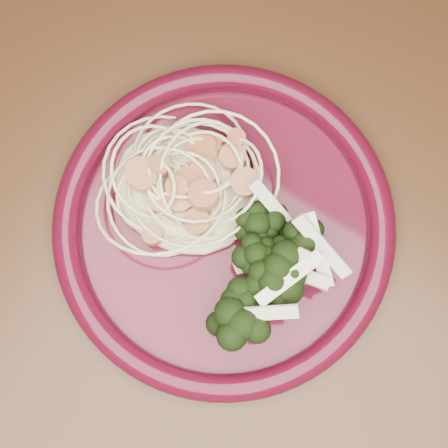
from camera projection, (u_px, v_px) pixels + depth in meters
name	position (u px, v px, depth m)	size (l,w,h in m)	color
dining_table	(281.00, 332.00, 0.67)	(1.20, 0.80, 0.75)	#472814
dinner_plate	(224.00, 226.00, 0.58)	(0.37, 0.37, 0.03)	#490C1C
spaghetti_pile	(185.00, 186.00, 0.57)	(0.14, 0.12, 0.03)	beige
scallop_cluster	(182.00, 175.00, 0.54)	(0.13, 0.13, 0.04)	#BA7140
broccoli_pile	(274.00, 268.00, 0.55)	(0.10, 0.16, 0.06)	black
onion_garnish	(278.00, 263.00, 0.51)	(0.07, 0.10, 0.06)	beige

